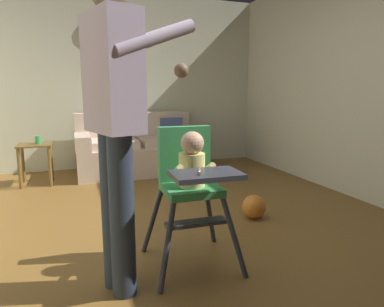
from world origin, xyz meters
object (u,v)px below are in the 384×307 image
at_px(adult_standing, 115,122).
at_px(wall_clock, 92,30).
at_px(toy_ball, 254,207).
at_px(side_table, 35,155).
at_px(sippy_cup, 38,140).
at_px(couch, 138,150).
at_px(high_chair, 191,173).

xyz_separation_m(adult_standing, wall_clock, (0.14, 3.47, 1.05)).
distance_m(toy_ball, side_table, 2.83).
height_order(adult_standing, sippy_cup, adult_standing).
height_order(side_table, wall_clock, wall_clock).
bearing_deg(wall_clock, side_table, -137.88).
bearing_deg(couch, wall_clock, -132.04).
height_order(adult_standing, toy_ball, adult_standing).
bearing_deg(high_chair, sippy_cup, -154.80).
distance_m(couch, side_table, 1.37).
xyz_separation_m(adult_standing, sippy_cup, (-0.63, 2.73, -0.43)).
bearing_deg(toy_ball, couch, 106.57).
bearing_deg(couch, toy_ball, 16.57).
xyz_separation_m(toy_ball, wall_clock, (-1.19, 2.71, 1.94)).
xyz_separation_m(side_table, sippy_cup, (0.04, 0.00, 0.19)).
bearing_deg(high_chair, adult_standing, -71.51).
distance_m(high_chair, toy_ball, 1.17).
xyz_separation_m(couch, wall_clock, (-0.53, 0.48, 1.72)).
relative_size(couch, sippy_cup, 17.26).
distance_m(toy_ball, sippy_cup, 2.82).
bearing_deg(wall_clock, toy_ball, -66.23).
relative_size(adult_standing, sippy_cup, 17.65).
height_order(high_chair, side_table, high_chair).
bearing_deg(sippy_cup, couch, 11.46).
height_order(couch, wall_clock, wall_clock).
height_order(couch, toy_ball, couch).
height_order(couch, side_table, couch).
bearing_deg(adult_standing, wall_clock, 71.04).
relative_size(toy_ball, wall_clock, 0.64).
height_order(couch, sippy_cup, couch).
distance_m(side_table, wall_clock, 2.00).
distance_m(toy_ball, wall_clock, 3.54).
xyz_separation_m(toy_ball, side_table, (-2.01, 1.97, 0.27)).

